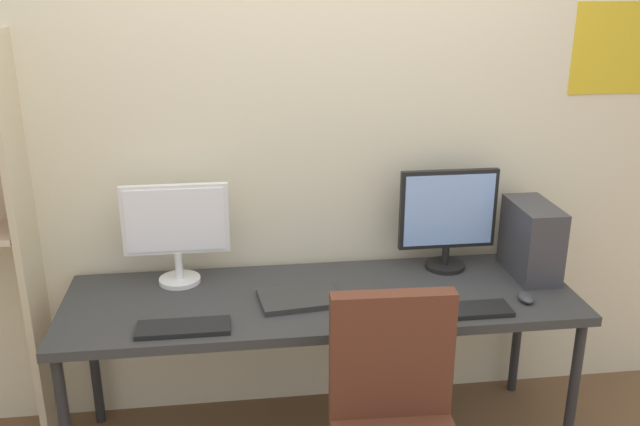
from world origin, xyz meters
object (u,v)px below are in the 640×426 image
(mouse_right_side, at_px, (404,303))
(laptop_closed, at_px, (299,298))
(pc_tower, at_px, (531,240))
(monitor_right, at_px, (448,216))
(monitor_left, at_px, (176,228))
(mouse_left_side, at_px, (525,298))
(keyboard_left, at_px, (183,328))
(keyboard_right, at_px, (468,310))
(desk, at_px, (322,306))

(mouse_right_side, height_order, laptop_closed, mouse_right_side)
(pc_tower, bearing_deg, laptop_closed, -172.35)
(monitor_right, bearing_deg, monitor_left, -180.00)
(pc_tower, height_order, laptop_closed, pc_tower)
(mouse_left_side, height_order, mouse_right_side, same)
(mouse_right_side, bearing_deg, laptop_closed, 165.87)
(keyboard_left, bearing_deg, laptop_closed, 22.29)
(monitor_right, bearing_deg, pc_tower, -17.61)
(keyboard_left, xyz_separation_m, mouse_right_side, (0.88, 0.08, 0.01))
(keyboard_right, height_order, mouse_left_side, mouse_left_side)
(monitor_left, xyz_separation_m, mouse_left_side, (1.43, -0.38, -0.24))
(desk, relative_size, monitor_left, 4.74)
(pc_tower, bearing_deg, monitor_left, 175.87)
(mouse_left_side, relative_size, mouse_right_side, 1.00)
(mouse_left_side, relative_size, laptop_closed, 0.30)
(desk, xyz_separation_m, monitor_left, (-0.60, 0.21, 0.31))
(monitor_right, xyz_separation_m, laptop_closed, (-0.70, -0.25, -0.24))
(keyboard_left, distance_m, laptop_closed, 0.50)
(monitor_right, distance_m, mouse_right_side, 0.51)
(pc_tower, distance_m, mouse_left_side, 0.33)
(mouse_left_side, distance_m, mouse_right_side, 0.51)
(pc_tower, height_order, mouse_left_side, pc_tower)
(mouse_left_side, xyz_separation_m, laptop_closed, (-0.93, 0.12, -0.00))
(desk, height_order, monitor_left, monitor_left)
(mouse_left_side, bearing_deg, desk, 168.77)
(monitor_left, bearing_deg, laptop_closed, -26.96)
(desk, bearing_deg, keyboard_left, -157.67)
(monitor_left, relative_size, laptop_closed, 1.41)
(desk, height_order, mouse_left_side, mouse_left_side)
(desk, distance_m, keyboard_right, 0.61)
(monitor_right, height_order, mouse_right_side, monitor_right)
(keyboard_left, height_order, mouse_left_side, mouse_left_side)
(pc_tower, xyz_separation_m, mouse_left_side, (-0.13, -0.26, -0.15))
(monitor_left, bearing_deg, desk, -19.48)
(monitor_right, xyz_separation_m, mouse_left_side, (0.23, -0.38, -0.24))
(keyboard_left, relative_size, laptop_closed, 1.11)
(keyboard_right, bearing_deg, monitor_right, 84.83)
(pc_tower, height_order, keyboard_left, pc_tower)
(desk, distance_m, monitor_left, 0.71)
(monitor_right, distance_m, laptop_closed, 0.78)
(desk, relative_size, keyboard_right, 6.20)
(monitor_left, relative_size, keyboard_left, 1.27)
(monitor_left, bearing_deg, keyboard_left, -84.83)
(pc_tower, bearing_deg, monitor_right, 162.39)
(desk, distance_m, monitor_right, 0.71)
(desk, bearing_deg, mouse_left_side, -11.23)
(pc_tower, xyz_separation_m, keyboard_left, (-1.51, -0.33, -0.15))
(keyboard_left, bearing_deg, desk, 22.33)
(desk, xyz_separation_m, pc_tower, (0.95, 0.10, 0.22))
(monitor_right, bearing_deg, mouse_left_side, -58.76)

